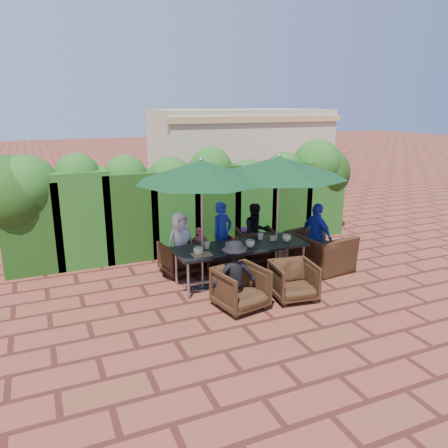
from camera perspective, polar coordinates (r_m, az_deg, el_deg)
name	(u,v)px	position (r m, az deg, el deg)	size (l,w,h in m)	color
ground	(232,282)	(8.61, 0.99, -7.58)	(80.00, 80.00, 0.00)	maroon
dining_table	(241,249)	(8.40, 2.22, -3.27)	(2.58, 0.90, 0.75)	black
umbrella_left	(201,171)	(7.78, -2.97, 6.87)	(2.38, 2.38, 2.46)	gray
umbrella_right	(279,167)	(8.38, 7.18, 7.40)	(2.58, 2.58, 2.46)	gray
chair_far_left	(180,256)	(8.99, -5.77, -4.14)	(0.71, 0.67, 0.73)	black
chair_far_mid	(217,251)	(9.25, -0.86, -3.57)	(0.70, 0.65, 0.72)	black
chair_far_right	(256,243)	(9.63, 4.16, -2.55)	(0.78, 0.73, 0.81)	black
chair_near_left	(241,286)	(7.43, 2.21, -8.12)	(0.77, 0.72, 0.79)	black
chair_near_right	(294,279)	(7.88, 9.08, -7.10)	(0.73, 0.68, 0.75)	black
chair_end_right	(320,245)	(9.35, 12.46, -2.70)	(1.19, 0.77, 1.04)	black
adult_far_left	(181,242)	(8.99, -5.70, -2.38)	(0.62, 0.37, 1.26)	white
adult_far_mid	(222,234)	(9.27, -0.24, -1.32)	(0.50, 0.41, 1.39)	#2032AE
adult_far_right	(256,232)	(9.61, 4.18, -1.09)	(0.62, 0.38, 1.29)	black
adult_near_left	(234,274)	(7.40, 1.37, -6.59)	(0.76, 0.35, 1.18)	black
adult_end_right	(316,236)	(9.32, 11.98, -1.57)	(0.82, 0.41, 1.40)	#2032AE
child_left	(200,249)	(9.13, -3.11, -3.23)	(0.32, 0.26, 0.90)	#CC4862
child_right	(244,245)	(9.52, 2.65, -2.73)	(0.29, 0.24, 0.81)	#AB53B4
pedestrian_a	(214,194)	(12.43, -1.30, 3.95)	(1.68, 0.60, 1.80)	green
pedestrian_b	(248,189)	(13.37, 3.18, 4.64)	(0.84, 0.51, 1.76)	#CC4862
pedestrian_c	(267,191)	(13.34, 5.65, 4.33)	(1.06, 0.48, 1.65)	gray
cup_a	(198,251)	(7.84, -3.38, -3.54)	(0.18, 0.18, 0.14)	beige
cup_b	(207,246)	(8.16, -2.26, -2.84)	(0.13, 0.13, 0.12)	beige
cup_c	(250,244)	(8.26, 3.45, -2.56)	(0.17, 0.17, 0.14)	beige
cup_d	(260,237)	(8.73, 4.77, -1.67)	(0.13, 0.13, 0.12)	beige
cup_e	(287,238)	(8.68, 8.18, -1.82)	(0.17, 0.17, 0.14)	beige
ketchup_bottle	(233,242)	(8.29, 1.12, -2.36)	(0.04, 0.04, 0.17)	#B20C0A
sauce_bottle	(237,240)	(8.39, 1.74, -2.14)	(0.04, 0.04, 0.17)	#4C230C
serving_tray	(202,255)	(7.84, -2.90, -4.01)	(0.35, 0.25, 0.02)	#A78151
number_block_left	(229,245)	(8.24, 0.65, -2.71)	(0.12, 0.06, 0.10)	tan
number_block_right	(273,238)	(8.69, 6.43, -1.85)	(0.12, 0.06, 0.10)	tan
hedge_wall	(184,194)	(10.24, -5.23, 3.87)	(9.10, 1.60, 2.49)	#18330E
building	(240,155)	(15.85, 2.09, 8.99)	(6.20, 3.08, 3.20)	tan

